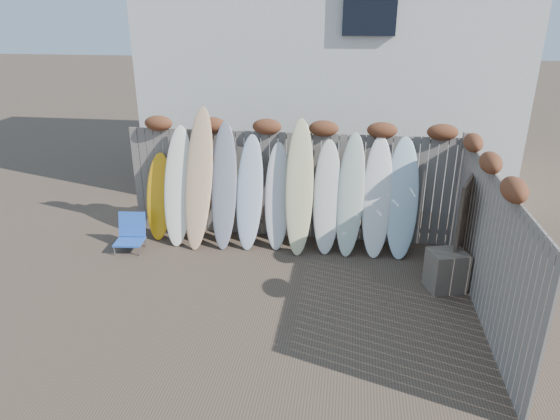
# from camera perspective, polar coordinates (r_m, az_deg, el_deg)

# --- Properties ---
(ground) EXTENTS (80.00, 80.00, 0.00)m
(ground) POSITION_cam_1_polar(r_m,az_deg,el_deg) (7.48, -1.34, -10.57)
(ground) COLOR #493A2D
(back_fence) EXTENTS (6.05, 0.28, 2.24)m
(back_fence) POSITION_cam_1_polar(r_m,az_deg,el_deg) (9.12, 1.45, 3.83)
(back_fence) COLOR slate
(back_fence) RESTS_ON ground
(right_fence) EXTENTS (0.28, 4.40, 2.24)m
(right_fence) POSITION_cam_1_polar(r_m,az_deg,el_deg) (7.34, 22.71, -2.96)
(right_fence) COLOR slate
(right_fence) RESTS_ON ground
(house) EXTENTS (8.50, 5.50, 6.33)m
(house) POSITION_cam_1_polar(r_m,az_deg,el_deg) (12.75, 5.93, 18.17)
(house) COLOR silver
(house) RESTS_ON ground
(beach_chair) EXTENTS (0.53, 0.56, 0.64)m
(beach_chair) POSITION_cam_1_polar(r_m,az_deg,el_deg) (9.33, -16.68, -2.54)
(beach_chair) COLOR #234FB2
(beach_chair) RESTS_ON ground
(wooden_crate) EXTENTS (0.65, 0.59, 0.63)m
(wooden_crate) POSITION_cam_1_polar(r_m,az_deg,el_deg) (8.09, 18.45, -6.55)
(wooden_crate) COLOR brown
(wooden_crate) RESTS_ON ground
(lattice_panel) EXTENTS (0.44, 1.05, 1.65)m
(lattice_panel) POSITION_cam_1_polar(r_m,az_deg,el_deg) (8.40, 20.21, -1.84)
(lattice_panel) COLOR #4C3D2E
(lattice_panel) RESTS_ON ground
(surfboard_0) EXTENTS (0.49, 0.57, 1.57)m
(surfboard_0) POSITION_cam_1_polar(r_m,az_deg,el_deg) (9.54, -13.65, 1.51)
(surfboard_0) COLOR #F6A20F
(surfboard_0) RESTS_ON ground
(surfboard_1) EXTENTS (0.55, 0.76, 2.10)m
(surfboard_1) POSITION_cam_1_polar(r_m,az_deg,el_deg) (9.19, -11.54, 2.66)
(surfboard_1) COLOR white
(surfboard_1) RESTS_ON ground
(surfboard_2) EXTENTS (0.59, 0.90, 2.45)m
(surfboard_2) POSITION_cam_1_polar(r_m,az_deg,el_deg) (8.97, -9.27, 3.51)
(surfboard_2) COLOR #F7B576
(surfboard_2) RESTS_ON ground
(surfboard_3) EXTENTS (0.49, 0.80, 2.21)m
(surfboard_3) POSITION_cam_1_polar(r_m,az_deg,el_deg) (8.94, -6.43, 2.76)
(surfboard_3) COLOR slate
(surfboard_3) RESTS_ON ground
(surfboard_4) EXTENTS (0.50, 0.72, 1.99)m
(surfboard_4) POSITION_cam_1_polar(r_m,az_deg,el_deg) (8.88, -3.50, 2.00)
(surfboard_4) COLOR #AFC0D5
(surfboard_4) RESTS_ON ground
(surfboard_5) EXTENTS (0.48, 0.68, 1.86)m
(surfboard_5) POSITION_cam_1_polar(r_m,az_deg,el_deg) (8.87, -0.30, 1.56)
(surfboard_5) COLOR silver
(surfboard_5) RESTS_ON ground
(surfboard_6) EXTENTS (0.52, 0.82, 2.29)m
(surfboard_6) POSITION_cam_1_polar(r_m,az_deg,el_deg) (8.67, 2.23, 2.57)
(surfboard_6) COLOR beige
(surfboard_6) RESTS_ON ground
(surfboard_7) EXTENTS (0.50, 0.70, 1.94)m
(surfboard_7) POSITION_cam_1_polar(r_m,az_deg,el_deg) (8.75, 5.39, 1.46)
(surfboard_7) COLOR silver
(surfboard_7) RESTS_ON ground
(surfboard_8) EXTENTS (0.54, 0.78, 2.08)m
(surfboard_8) POSITION_cam_1_polar(r_m,az_deg,el_deg) (8.71, 8.07, 1.71)
(surfboard_8) COLOR beige
(surfboard_8) RESTS_ON ground
(surfboard_9) EXTENTS (0.52, 0.73, 2.03)m
(surfboard_9) POSITION_cam_1_polar(r_m,az_deg,el_deg) (8.74, 11.03, 1.43)
(surfboard_9) COLOR white
(surfboard_9) RESTS_ON ground
(surfboard_10) EXTENTS (0.55, 0.72, 2.03)m
(surfboard_10) POSITION_cam_1_polar(r_m,az_deg,el_deg) (8.78, 13.79, 1.29)
(surfboard_10) COLOR silver
(surfboard_10) RESTS_ON ground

